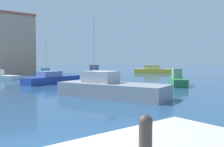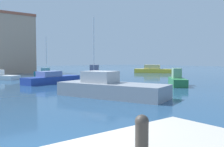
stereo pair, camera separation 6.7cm
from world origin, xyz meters
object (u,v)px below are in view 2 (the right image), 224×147
(motorboat_yellow_center_channel, at_px, (154,70))
(motorboat_green_far_left, at_px, (177,80))
(motorboat_blue_outer_mooring, at_px, (52,79))
(mooring_bollard, at_px, (142,132))
(sailboat_teal_near_pier, at_px, (46,72))
(sailboat_navy_mid_harbor, at_px, (94,74))
(motorboat_grey_distant_north, at_px, (110,88))

(motorboat_yellow_center_channel, relative_size, motorboat_green_far_left, 1.94)
(motorboat_blue_outer_mooring, relative_size, motorboat_green_far_left, 1.76)
(motorboat_green_far_left, bearing_deg, mooring_bollard, -144.69)
(motorboat_green_far_left, bearing_deg, motorboat_yellow_center_channel, 47.24)
(sailboat_teal_near_pier, bearing_deg, motorboat_green_far_left, -80.71)
(mooring_bollard, height_order, motorboat_yellow_center_channel, mooring_bollard)
(mooring_bollard, bearing_deg, motorboat_green_far_left, 35.31)
(sailboat_teal_near_pier, relative_size, motorboat_green_far_left, 1.59)
(sailboat_navy_mid_harbor, relative_size, motorboat_green_far_left, 2.09)
(motorboat_yellow_center_channel, bearing_deg, sailboat_navy_mid_harbor, -162.62)
(motorboat_blue_outer_mooring, bearing_deg, motorboat_green_far_left, -48.80)
(sailboat_navy_mid_harbor, bearing_deg, motorboat_green_far_left, -82.09)
(sailboat_navy_mid_harbor, xyz_separation_m, motorboat_blue_outer_mooring, (-6.93, -2.19, -0.13))
(sailboat_teal_near_pier, relative_size, motorboat_yellow_center_channel, 0.82)
(sailboat_navy_mid_harbor, relative_size, sailboat_teal_near_pier, 1.31)
(sailboat_teal_near_pier, distance_m, motorboat_yellow_center_channel, 20.66)
(motorboat_blue_outer_mooring, xyz_separation_m, motorboat_green_far_left, (8.60, -9.83, 0.05))
(mooring_bollard, xyz_separation_m, sailboat_teal_near_pier, (13.24, 34.72, -0.84))
(motorboat_grey_distant_north, xyz_separation_m, sailboat_teal_near_pier, (5.92, 24.46, -0.08))
(motorboat_grey_distant_north, distance_m, sailboat_teal_near_pier, 25.16)
(sailboat_navy_mid_harbor, height_order, sailboat_teal_near_pier, sailboat_navy_mid_harbor)
(sailboat_teal_near_pier, bearing_deg, motorboat_blue_outer_mooring, -110.78)
(sailboat_navy_mid_harbor, distance_m, motorboat_yellow_center_channel, 18.85)
(motorboat_blue_outer_mooring, bearing_deg, mooring_bollard, -110.93)
(sailboat_navy_mid_harbor, bearing_deg, motorboat_grey_distant_north, -120.05)
(mooring_bollard, bearing_deg, motorboat_grey_distant_north, 54.48)
(mooring_bollard, bearing_deg, sailboat_navy_mid_harbor, 57.53)
(motorboat_yellow_center_channel, bearing_deg, sailboat_teal_near_pier, 165.82)
(motorboat_yellow_center_channel, bearing_deg, motorboat_grey_distant_north, -143.22)
(motorboat_grey_distant_north, bearing_deg, sailboat_navy_mid_harbor, 59.95)
(mooring_bollard, xyz_separation_m, motorboat_yellow_center_channel, (33.27, 29.66, -0.76))
(mooring_bollard, height_order, sailboat_navy_mid_harbor, sailboat_navy_mid_harbor)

